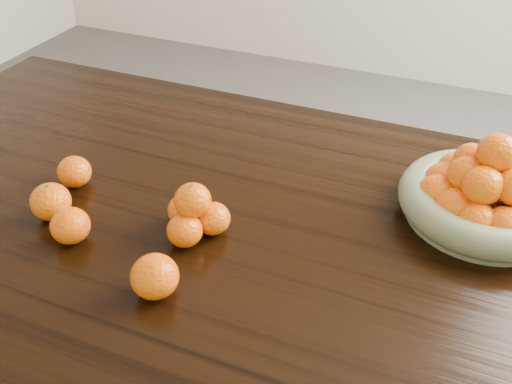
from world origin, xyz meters
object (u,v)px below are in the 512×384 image
at_px(loose_orange_0, 51,202).
at_px(orange_pyramid, 194,214).
at_px(fruit_bowl, 485,195).
at_px(dining_table, 261,253).

bearing_deg(loose_orange_0, orange_pyramid, 12.78).
bearing_deg(fruit_bowl, orange_pyramid, -152.16).
xyz_separation_m(dining_table, orange_pyramid, (-0.10, -0.09, 0.13)).
distance_m(fruit_bowl, loose_orange_0, 0.86).
relative_size(fruit_bowl, loose_orange_0, 4.17).
distance_m(dining_table, fruit_bowl, 0.46).
distance_m(dining_table, orange_pyramid, 0.19).
relative_size(dining_table, orange_pyramid, 15.33).
xyz_separation_m(dining_table, loose_orange_0, (-0.39, -0.15, 0.13)).
xyz_separation_m(fruit_bowl, orange_pyramid, (-0.51, -0.27, -0.01)).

